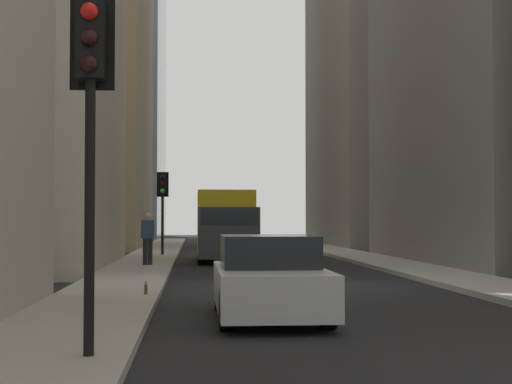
# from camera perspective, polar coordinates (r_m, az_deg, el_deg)

# --- Properties ---
(ground_plane) EXTENTS (135.00, 135.00, 0.00)m
(ground_plane) POSITION_cam_1_polar(r_m,az_deg,el_deg) (20.39, 3.15, -6.72)
(ground_plane) COLOR black
(sidewalk_right) EXTENTS (90.00, 2.20, 0.14)m
(sidewalk_right) POSITION_cam_1_polar(r_m,az_deg,el_deg) (20.29, -9.64, -6.52)
(sidewalk_right) COLOR #A8A399
(sidewalk_right) RESTS_ON ground_plane
(sidewalk_left) EXTENTS (90.00, 2.20, 0.14)m
(sidewalk_left) POSITION_cam_1_polar(r_m,az_deg,el_deg) (21.44, 15.23, -6.23)
(sidewalk_left) COLOR #A8A399
(sidewalk_left) RESTS_ON ground_plane
(building_right_far) EXTENTS (15.54, 10.50, 26.63)m
(building_right_far) POSITION_cam_1_polar(r_m,az_deg,el_deg) (50.61, -13.58, 11.38)
(building_right_far) COLOR #9E8966
(building_right_far) RESTS_ON ground_plane
(delivery_truck) EXTENTS (6.46, 2.25, 2.84)m
(delivery_truck) POSITION_cam_1_polar(r_m,az_deg,el_deg) (32.23, -2.16, -2.37)
(delivery_truck) COLOR yellow
(delivery_truck) RESTS_ON ground_plane
(sedan_silver) EXTENTS (4.30, 1.78, 1.42)m
(sedan_silver) POSITION_cam_1_polar(r_m,az_deg,el_deg) (13.71, 0.93, -6.26)
(sedan_silver) COLOR #B7BABF
(sedan_silver) RESTS_ON ground_plane
(traffic_light_foreground) EXTENTS (0.43, 0.52, 4.16)m
(traffic_light_foreground) POSITION_cam_1_polar(r_m,az_deg,el_deg) (9.47, -11.70, 7.25)
(traffic_light_foreground) COLOR black
(traffic_light_foreground) RESTS_ON sidewalk_right
(traffic_light_midblock) EXTENTS (0.43, 0.52, 3.66)m
(traffic_light_midblock) POSITION_cam_1_polar(r_m,az_deg,el_deg) (35.62, -6.67, -0.13)
(traffic_light_midblock) COLOR black
(traffic_light_midblock) RESTS_ON sidewalk_right
(pedestrian) EXTENTS (0.26, 0.44, 1.79)m
(pedestrian) POSITION_cam_1_polar(r_m,az_deg,el_deg) (27.66, -7.71, -3.13)
(pedestrian) COLOR black
(pedestrian) RESTS_ON sidewalk_right
(discarded_bottle) EXTENTS (0.07, 0.07, 0.27)m
(discarded_bottle) POSITION_cam_1_polar(r_m,az_deg,el_deg) (16.84, -7.85, -6.86)
(discarded_bottle) COLOR brown
(discarded_bottle) RESTS_ON sidewalk_right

